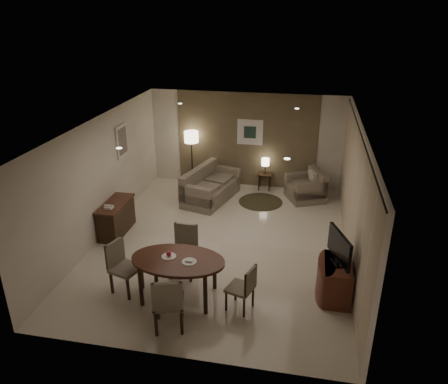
% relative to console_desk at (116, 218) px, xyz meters
% --- Properties ---
extents(room_shell, '(5.50, 7.00, 2.70)m').
position_rel_console_desk_xyz_m(room_shell, '(2.49, 0.40, 0.98)').
color(room_shell, beige).
rests_on(room_shell, ground).
extents(taupe_accent, '(3.96, 0.03, 2.70)m').
position_rel_console_desk_xyz_m(taupe_accent, '(2.49, 3.48, 0.98)').
color(taupe_accent, brown).
rests_on(taupe_accent, wall_back).
extents(curtain_wall, '(0.08, 6.70, 2.58)m').
position_rel_console_desk_xyz_m(curtain_wall, '(5.17, 0.00, 0.95)').
color(curtain_wall, beige).
rests_on(curtain_wall, wall_right).
extents(curtain_rod, '(0.03, 6.80, 0.03)m').
position_rel_console_desk_xyz_m(curtain_rod, '(5.17, 0.00, 2.27)').
color(curtain_rod, black).
rests_on(curtain_rod, wall_right).
extents(art_back_frame, '(0.72, 0.03, 0.72)m').
position_rel_console_desk_xyz_m(art_back_frame, '(2.59, 3.46, 1.23)').
color(art_back_frame, silver).
rests_on(art_back_frame, wall_back).
extents(art_back_canvas, '(0.34, 0.01, 0.34)m').
position_rel_console_desk_xyz_m(art_back_canvas, '(2.59, 3.44, 1.23)').
color(art_back_canvas, '#1C3328').
rests_on(art_back_canvas, wall_back).
extents(art_left_frame, '(0.03, 0.60, 0.80)m').
position_rel_console_desk_xyz_m(art_left_frame, '(-0.23, 1.20, 1.48)').
color(art_left_frame, silver).
rests_on(art_left_frame, wall_left).
extents(art_left_canvas, '(0.01, 0.46, 0.64)m').
position_rel_console_desk_xyz_m(art_left_canvas, '(-0.21, 1.20, 1.48)').
color(art_left_canvas, gray).
rests_on(art_left_canvas, wall_left).
extents(downlight_nl, '(0.10, 0.10, 0.01)m').
position_rel_console_desk_xyz_m(downlight_nl, '(1.09, -1.80, 2.31)').
color(downlight_nl, white).
rests_on(downlight_nl, ceiling).
extents(downlight_nr, '(0.10, 0.10, 0.01)m').
position_rel_console_desk_xyz_m(downlight_nr, '(3.89, -1.80, 2.31)').
color(downlight_nr, white).
rests_on(downlight_nr, ceiling).
extents(downlight_fl, '(0.10, 0.10, 0.01)m').
position_rel_console_desk_xyz_m(downlight_fl, '(1.09, 1.80, 2.31)').
color(downlight_fl, white).
rests_on(downlight_fl, ceiling).
extents(downlight_fr, '(0.10, 0.10, 0.01)m').
position_rel_console_desk_xyz_m(downlight_fr, '(3.89, 1.80, 2.31)').
color(downlight_fr, white).
rests_on(downlight_fr, ceiling).
extents(console_desk, '(0.48, 1.20, 0.75)m').
position_rel_console_desk_xyz_m(console_desk, '(0.00, 0.00, 0.00)').
color(console_desk, '#4C2518').
rests_on(console_desk, floor).
extents(telephone, '(0.20, 0.14, 0.09)m').
position_rel_console_desk_xyz_m(telephone, '(0.00, -0.30, 0.43)').
color(telephone, white).
rests_on(telephone, console_desk).
extents(tv_cabinet, '(0.48, 0.90, 0.70)m').
position_rel_console_desk_xyz_m(tv_cabinet, '(4.89, -1.50, -0.03)').
color(tv_cabinet, '#5F2C1C').
rests_on(tv_cabinet, floor).
extents(flat_tv, '(0.36, 0.85, 0.60)m').
position_rel_console_desk_xyz_m(flat_tv, '(4.87, -1.50, 0.65)').
color(flat_tv, black).
rests_on(flat_tv, tv_cabinet).
extents(dining_table, '(1.68, 1.05, 0.79)m').
position_rel_console_desk_xyz_m(dining_table, '(2.11, -2.05, 0.02)').
color(dining_table, '#4C2518').
rests_on(dining_table, floor).
extents(chair_near, '(0.61, 0.61, 1.02)m').
position_rel_console_desk_xyz_m(chair_near, '(2.18, -2.86, 0.13)').
color(chair_near, '#7B6E5F').
rests_on(chair_near, floor).
extents(chair_far, '(0.50, 0.50, 1.00)m').
position_rel_console_desk_xyz_m(chair_far, '(1.99, -1.36, 0.13)').
color(chair_far, '#7B6E5F').
rests_on(chair_far, floor).
extents(chair_left, '(0.60, 0.60, 0.98)m').
position_rel_console_desk_xyz_m(chair_left, '(1.12, -2.07, 0.12)').
color(chair_left, '#7B6E5F').
rests_on(chair_left, floor).
extents(chair_right, '(0.53, 0.53, 0.86)m').
position_rel_console_desk_xyz_m(chair_right, '(3.24, -2.17, 0.06)').
color(chair_right, '#7B6E5F').
rests_on(chair_right, floor).
extents(plate_a, '(0.26, 0.26, 0.02)m').
position_rel_console_desk_xyz_m(plate_a, '(1.93, -2.00, 0.42)').
color(plate_a, white).
rests_on(plate_a, dining_table).
extents(plate_b, '(0.26, 0.26, 0.02)m').
position_rel_console_desk_xyz_m(plate_b, '(2.33, -2.10, 0.42)').
color(plate_b, white).
rests_on(plate_b, dining_table).
extents(fruit_apple, '(0.09, 0.09, 0.09)m').
position_rel_console_desk_xyz_m(fruit_apple, '(1.93, -2.00, 0.47)').
color(fruit_apple, red).
rests_on(fruit_apple, plate_a).
extents(napkin, '(0.12, 0.08, 0.03)m').
position_rel_console_desk_xyz_m(napkin, '(2.33, -2.10, 0.44)').
color(napkin, white).
rests_on(napkin, plate_b).
extents(round_rug, '(1.17, 1.17, 0.01)m').
position_rel_console_desk_xyz_m(round_rug, '(3.07, 2.33, -0.37)').
color(round_rug, '#433D25').
rests_on(round_rug, floor).
extents(sofa, '(2.01, 1.36, 0.86)m').
position_rel_console_desk_xyz_m(sofa, '(1.73, 2.24, 0.06)').
color(sofa, '#7B6E5F').
rests_on(sofa, floor).
extents(armchair, '(1.17, 1.20, 0.82)m').
position_rel_console_desk_xyz_m(armchair, '(4.23, 2.75, 0.03)').
color(armchair, '#7B6E5F').
rests_on(armchair, floor).
extents(side_table, '(0.37, 0.37, 0.47)m').
position_rel_console_desk_xyz_m(side_table, '(3.07, 3.25, -0.14)').
color(side_table, black).
rests_on(side_table, floor).
extents(table_lamp, '(0.22, 0.22, 0.50)m').
position_rel_console_desk_xyz_m(table_lamp, '(3.07, 3.25, 0.35)').
color(table_lamp, '#FFEAC1').
rests_on(table_lamp, side_table).
extents(floor_lamp, '(0.40, 0.40, 1.60)m').
position_rel_console_desk_xyz_m(floor_lamp, '(0.95, 3.21, 0.42)').
color(floor_lamp, '#FFE5B7').
rests_on(floor_lamp, floor).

